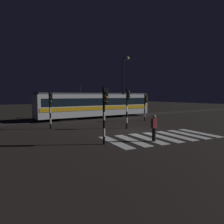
# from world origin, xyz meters

# --- Properties ---
(ground_plane) EXTENTS (120.00, 120.00, 0.00)m
(ground_plane) POSITION_xyz_m (0.00, 0.00, 0.00)
(ground_plane) COLOR black
(rail_near) EXTENTS (80.00, 0.12, 0.03)m
(rail_near) POSITION_xyz_m (0.00, 9.88, 0.01)
(rail_near) COLOR #59595E
(rail_near) RESTS_ON ground
(rail_far) EXTENTS (80.00, 0.12, 0.03)m
(rail_far) POSITION_xyz_m (0.00, 11.31, 0.01)
(rail_far) COLOR #59595E
(rail_far) RESTS_ON ground
(crosswalk_zebra) EXTENTS (8.54, 4.97, 0.02)m
(crosswalk_zebra) POSITION_xyz_m (0.00, -3.07, 0.01)
(crosswalk_zebra) COLOR silver
(crosswalk_zebra) RESTS_ON ground
(traffic_light_median_centre) EXTENTS (0.36, 0.42, 3.52)m
(traffic_light_median_centre) POSITION_xyz_m (0.31, 1.23, 2.32)
(traffic_light_median_centre) COLOR black
(traffic_light_median_centre) RESTS_ON ground
(traffic_light_corner_near_left) EXTENTS (0.36, 0.42, 3.44)m
(traffic_light_corner_near_left) POSITION_xyz_m (-4.51, -2.73, 2.27)
(traffic_light_corner_near_left) COLOR black
(traffic_light_corner_near_left) RESTS_ON ground
(traffic_light_corner_far_left) EXTENTS (0.36, 0.42, 3.31)m
(traffic_light_corner_far_left) POSITION_xyz_m (-5.36, 4.79, 2.19)
(traffic_light_corner_far_left) COLOR black
(traffic_light_corner_far_left) RESTS_ON ground
(traffic_light_corner_far_right) EXTENTS (0.36, 0.42, 3.13)m
(traffic_light_corner_far_right) POSITION_xyz_m (5.58, 4.61, 2.07)
(traffic_light_corner_far_right) COLOR black
(traffic_light_corner_far_right) RESTS_ON ground
(street_lamp_trackside_right) EXTENTS (0.44, 1.21, 7.96)m
(street_lamp_trackside_right) POSITION_xyz_m (6.06, 9.21, 4.98)
(street_lamp_trackside_right) COLOR black
(street_lamp_trackside_right) RESTS_ON ground
(tram) EXTENTS (15.84, 2.58, 4.15)m
(tram) POSITION_xyz_m (2.57, 10.59, 1.75)
(tram) COLOR silver
(tram) RESTS_ON ground
(pedestrian_waiting_at_kerb) EXTENTS (0.36, 0.24, 1.71)m
(pedestrian_waiting_at_kerb) POSITION_xyz_m (-1.43, -3.74, 0.88)
(pedestrian_waiting_at_kerb) COLOR black
(pedestrian_waiting_at_kerb) RESTS_ON ground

